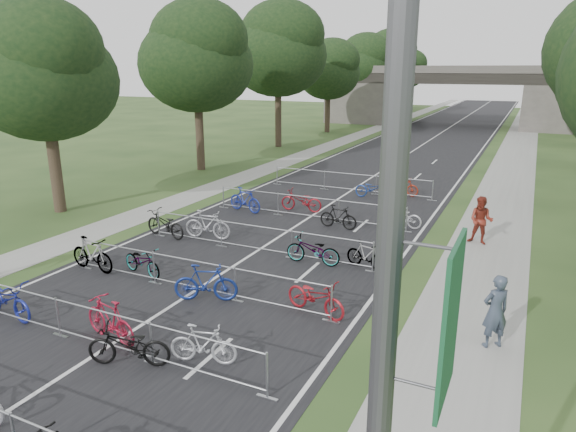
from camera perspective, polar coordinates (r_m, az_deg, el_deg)
name	(u,v)px	position (r m, az deg, el deg)	size (l,w,h in m)	color
road	(430,140)	(52.35, 15.47, 8.11)	(11.00, 140.00, 0.01)	black
sidewalk_right	(519,145)	(51.57, 24.28, 7.17)	(3.00, 140.00, 0.01)	gray
sidewalk_left	(356,136)	(54.15, 7.57, 8.80)	(2.00, 140.00, 0.01)	gray
lane_markings	(430,140)	(52.35, 15.47, 8.11)	(0.12, 140.00, 0.00)	silver
overpass_bridge	(455,96)	(66.81, 18.12, 12.57)	(31.00, 8.00, 7.05)	#4E4A46
lamppost	(383,427)	(4.05, 10.54, -22.09)	(0.61, 0.65, 8.21)	#4C4C51
tree_left_0	(44,74)	(26.62, -25.52, 14.01)	(6.72, 6.72, 10.25)	#33261C
tree_left_1	(197,60)	(35.52, -10.10, 16.74)	(7.56, 7.56, 11.53)	#33261C
tree_left_2	(279,52)	(45.87, -1.05, 17.79)	(8.40, 8.40, 12.81)	#33261C
tree_left_3	(329,71)	(56.85, 4.58, 15.78)	(6.72, 6.72, 10.25)	#33261C
tree_left_4	(363,64)	(68.18, 8.38, 16.40)	(7.56, 7.56, 11.53)	#33261C
tree_left_5	(388,58)	(79.72, 11.10, 16.80)	(8.40, 8.40, 12.81)	#33261C
tree_right_5	(576,75)	(77.15, 29.38, 13.51)	(6.16, 6.16, 9.39)	#33261C
tree_left_6	(407,70)	(91.36, 13.04, 15.54)	(6.72, 6.72, 10.25)	#33261C
tree_right_6	(573,67)	(89.13, 29.07, 14.27)	(7.17, 7.17, 10.93)	#33261C
barrier_row_2	(102,330)	(13.78, -19.92, -11.79)	(9.70, 0.08, 1.10)	#9D9FA4
barrier_row_3	(193,276)	(16.35, -10.50, -6.54)	(9.70, 0.08, 1.10)	#9D9FA4
barrier_row_4	(255,239)	(19.50, -3.65, -2.53)	(9.70, 0.08, 1.10)	#9D9FA4
barrier_row_5	(308,208)	(23.80, 2.20, 0.94)	(9.70, 0.08, 1.10)	#9D9FA4
barrier_row_6	(350,183)	(29.26, 6.87, 3.71)	(9.70, 0.08, 1.10)	#9D9FA4
bike_8	(7,299)	(16.51, -28.79, -8.11)	(0.74, 2.12, 1.11)	navy
bike_9	(110,320)	(14.08, -19.17, -10.86)	(0.56, 1.97, 1.19)	maroon
bike_10	(128,346)	(12.91, -17.31, -13.63)	(0.69, 1.98, 1.04)	black
bike_11	(203,345)	(12.62, -9.40, -13.92)	(0.47, 1.66, 1.00)	silver
bike_12	(92,254)	(18.94, -20.95, -4.01)	(0.56, 1.99, 1.20)	#9D9FA4
bike_13	(142,262)	(18.04, -15.88, -4.90)	(0.65, 1.86, 0.98)	#9D9FA4
bike_14	(206,283)	(15.67, -9.12, -7.36)	(0.55, 1.93, 1.16)	navy
bike_15	(316,297)	(14.73, 3.10, -8.99)	(0.70, 1.99, 1.05)	maroon
bike_16	(165,224)	(21.80, -13.53, -0.89)	(0.75, 2.14, 1.12)	black
bike_17	(207,225)	(21.23, -8.94, -0.98)	(0.56, 2.00, 1.20)	#A0A1A8
bike_18	(313,250)	(18.32, 2.78, -3.82)	(0.70, 2.01, 1.06)	#9D9FA4
bike_19	(366,255)	(18.13, 8.70, -4.35)	(0.46, 1.62, 0.98)	#9D9FA4
bike_20	(245,200)	(25.06, -4.80, 1.79)	(0.56, 1.97, 1.19)	navy
bike_21	(301,201)	(25.04, 1.48, 1.72)	(0.73, 2.08, 1.09)	maroon
bike_22	(338,217)	(22.45, 5.61, -0.11)	(0.49, 1.74, 1.05)	black
bike_23	(400,216)	(23.07, 12.37, -0.03)	(0.67, 1.91, 1.00)	#B0AFB8
bike_26	(373,189)	(27.96, 9.41, 2.98)	(0.69, 1.98, 1.04)	navy
bike_27	(403,187)	(28.84, 12.67, 3.19)	(0.48, 1.71, 1.03)	maroon
pedestrian_a	(495,312)	(13.91, 22.04, -9.82)	(0.70, 0.46, 1.93)	#333D4C
pedestrian_b	(481,221)	(21.68, 20.65, -0.49)	(0.93, 0.73, 1.92)	maroon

